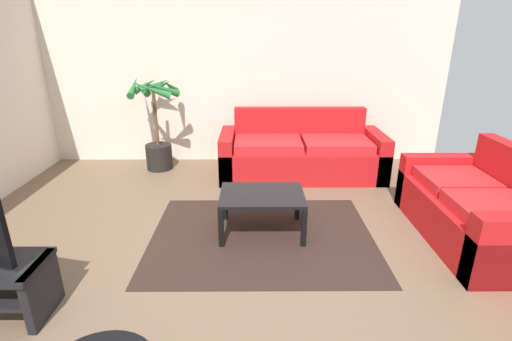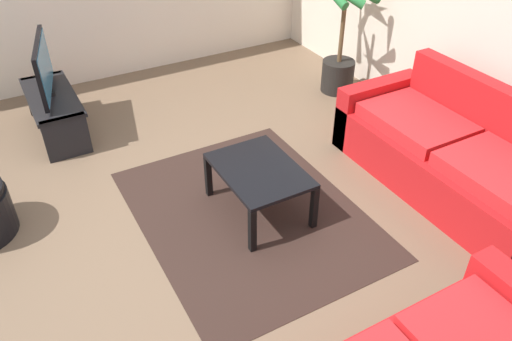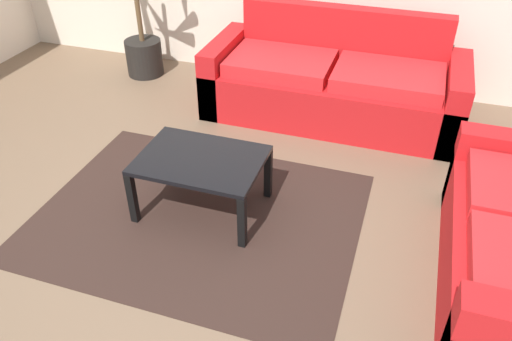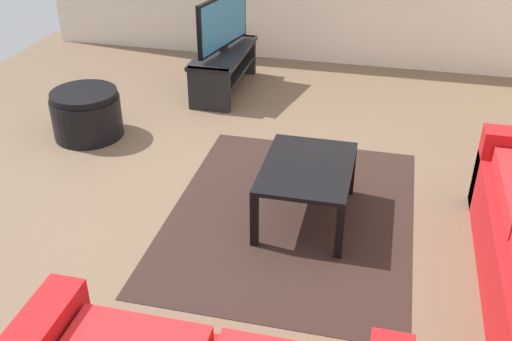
% 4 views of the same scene
% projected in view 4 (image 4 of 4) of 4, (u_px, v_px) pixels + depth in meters
% --- Properties ---
extents(ground_plane, '(6.60, 6.60, 0.00)m').
position_uv_depth(ground_plane, '(224.00, 191.00, 4.54)').
color(ground_plane, brown).
extents(tv_stand, '(1.10, 0.45, 0.43)m').
position_uv_depth(tv_stand, '(224.00, 64.00, 6.10)').
color(tv_stand, black).
rests_on(tv_stand, ground).
extents(tv, '(0.91, 0.25, 0.56)m').
position_uv_depth(tv, '(223.00, 22.00, 5.88)').
color(tv, black).
rests_on(tv, tv_stand).
extents(coffee_table, '(0.83, 0.60, 0.42)m').
position_uv_depth(coffee_table, '(307.00, 173.00, 4.06)').
color(coffee_table, black).
rests_on(coffee_table, ground).
extents(area_rug, '(2.20, 1.70, 0.01)m').
position_uv_depth(area_rug, '(291.00, 215.00, 4.27)').
color(area_rug, black).
rests_on(area_rug, ground).
extents(ottoman, '(0.60, 0.60, 0.42)m').
position_uv_depth(ottoman, '(87.00, 114.00, 5.25)').
color(ottoman, black).
rests_on(ottoman, ground).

